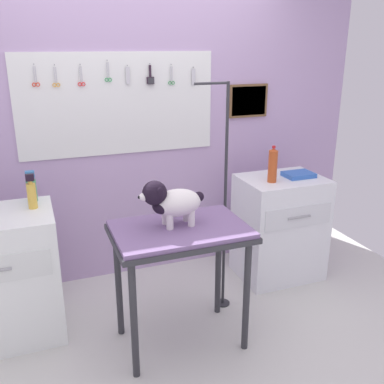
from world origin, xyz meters
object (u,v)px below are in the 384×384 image
(cabinet_right, at_px, (279,227))
(spray_bottle_tall, at_px, (32,194))
(grooming_table, at_px, (180,242))
(grooming_arm, at_px, (224,209))
(soda_bottle, at_px, (273,165))
(dog, at_px, (171,201))

(cabinet_right, height_order, spray_bottle_tall, spray_bottle_tall)
(grooming_table, distance_m, grooming_arm, 0.54)
(grooming_table, relative_size, cabinet_right, 0.97)
(grooming_arm, bearing_deg, spray_bottle_tall, 169.37)
(grooming_table, height_order, soda_bottle, soda_bottle)
(grooming_table, distance_m, spray_bottle_tall, 1.04)
(grooming_arm, distance_m, dog, 0.59)
(grooming_arm, bearing_deg, dog, -151.30)
(grooming_table, distance_m, dog, 0.27)
(grooming_arm, bearing_deg, grooming_table, -145.41)
(grooming_table, bearing_deg, spray_bottle_tall, 147.30)
(cabinet_right, bearing_deg, spray_bottle_tall, -179.13)
(dog, distance_m, spray_bottle_tall, 0.95)
(grooming_arm, bearing_deg, soda_bottle, 22.00)
(grooming_arm, xyz_separation_m, soda_bottle, (0.51, 0.21, 0.23))
(grooming_table, xyz_separation_m, dog, (-0.05, 0.04, 0.27))
(grooming_arm, height_order, spray_bottle_tall, grooming_arm)
(grooming_table, relative_size, spray_bottle_tall, 3.64)
(grooming_table, bearing_deg, dog, 141.00)
(dog, xyz_separation_m, cabinet_right, (1.14, 0.54, -0.56))
(grooming_arm, height_order, soda_bottle, grooming_arm)
(grooming_arm, distance_m, cabinet_right, 0.79)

